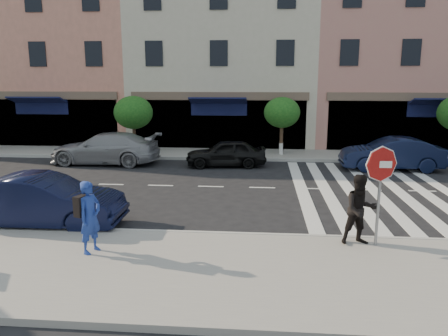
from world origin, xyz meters
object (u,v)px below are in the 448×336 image
at_px(photographer, 90,217).
at_px(car_far_mid, 226,153).
at_px(car_far_right, 391,154).
at_px(car_far_left, 105,148).
at_px(walker, 360,210).
at_px(car_near_mid, 43,201).
at_px(stop_sign, 381,174).

distance_m(photographer, car_far_mid, 11.32).
height_order(photographer, car_far_right, photographer).
xyz_separation_m(car_far_left, car_far_mid, (5.97, -0.13, -0.12)).
xyz_separation_m(photographer, walker, (6.37, 1.06, 0.02)).
height_order(photographer, car_far_mid, photographer).
bearing_deg(walker, photographer, 178.53).
bearing_deg(car_far_left, car_near_mid, 10.98).
distance_m(photographer, walker, 6.45).
xyz_separation_m(car_near_mid, car_far_left, (-1.49, 9.16, 0.02)).
bearing_deg(walker, car_far_right, 59.37).
xyz_separation_m(stop_sign, car_far_right, (3.13, 9.93, -1.19)).
distance_m(car_near_mid, car_far_mid, 10.07).
xyz_separation_m(stop_sign, photographer, (-6.77, -1.00, -0.94)).
relative_size(walker, car_far_mid, 0.46).
bearing_deg(photographer, car_near_mid, 68.62).
bearing_deg(walker, stop_sign, -19.48).
distance_m(walker, car_far_mid, 10.84).
bearing_deg(photographer, car_far_right, -20.63).
height_order(photographer, car_far_left, photographer).
relative_size(stop_sign, walker, 1.41).
xyz_separation_m(walker, car_far_right, (3.54, 9.86, -0.27)).
height_order(car_far_left, car_far_right, car_far_left).
relative_size(walker, car_far_right, 0.38).
relative_size(walker, car_near_mid, 0.38).
xyz_separation_m(stop_sign, car_far_mid, (-4.50, 10.08, -1.30)).
relative_size(car_far_left, car_far_right, 1.17).
bearing_deg(stop_sign, walker, 171.40).
distance_m(car_far_left, car_far_right, 13.61).
height_order(car_near_mid, car_far_left, car_far_left).
bearing_deg(car_far_right, walker, -19.43).
distance_m(photographer, car_far_right, 14.75).
height_order(car_far_mid, car_far_right, car_far_right).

